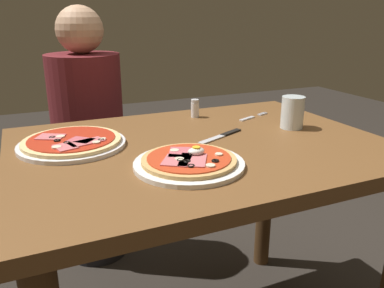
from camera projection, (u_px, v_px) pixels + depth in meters
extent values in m
cube|color=brown|center=(201.00, 149.00, 1.17)|extent=(1.10, 0.81, 0.04)
cylinder|color=#4A3018|center=(38.00, 240.00, 1.41)|extent=(0.07, 0.07, 0.74)
cylinder|color=#4A3018|center=(265.00, 192.00, 1.78)|extent=(0.07, 0.07, 0.74)
cylinder|color=white|center=(189.00, 164.00, 0.98)|extent=(0.28, 0.28, 0.01)
cylinder|color=tan|center=(189.00, 160.00, 0.98)|extent=(0.24, 0.24, 0.01)
cylinder|color=red|center=(189.00, 158.00, 0.98)|extent=(0.21, 0.21, 0.00)
torus|color=black|center=(215.00, 161.00, 0.95)|extent=(0.02, 0.02, 0.00)
torus|color=black|center=(191.00, 166.00, 0.92)|extent=(0.02, 0.02, 0.00)
torus|color=black|center=(181.00, 160.00, 0.95)|extent=(0.02, 0.02, 0.00)
torus|color=black|center=(187.00, 162.00, 0.94)|extent=(0.02, 0.02, 0.00)
cube|color=#C65B66|center=(180.00, 152.00, 1.01)|extent=(0.08, 0.09, 0.00)
cube|color=#D16B70|center=(193.00, 160.00, 0.96)|extent=(0.10, 0.11, 0.00)
cube|color=#D16B70|center=(177.00, 160.00, 0.95)|extent=(0.10, 0.10, 0.00)
cylinder|color=beige|center=(219.00, 154.00, 0.99)|extent=(0.02, 0.02, 0.00)
cylinder|color=beige|center=(179.00, 159.00, 0.96)|extent=(0.02, 0.02, 0.00)
cylinder|color=beige|center=(174.00, 150.00, 1.02)|extent=(0.02, 0.02, 0.00)
cylinder|color=beige|center=(210.00, 166.00, 0.92)|extent=(0.02, 0.02, 0.00)
ellipsoid|color=white|center=(196.00, 151.00, 0.99)|extent=(0.04, 0.03, 0.02)
cylinder|color=yellow|center=(196.00, 147.00, 0.99)|extent=(0.02, 0.02, 0.00)
cylinder|color=white|center=(72.00, 144.00, 1.13)|extent=(0.31, 0.31, 0.01)
cylinder|color=#E5C17F|center=(72.00, 141.00, 1.13)|extent=(0.28, 0.28, 0.01)
cylinder|color=#B72D19|center=(72.00, 139.00, 1.13)|extent=(0.25, 0.25, 0.00)
torus|color=black|center=(52.00, 137.00, 1.13)|extent=(0.02, 0.02, 0.00)
torus|color=black|center=(57.00, 140.00, 1.10)|extent=(0.02, 0.02, 0.00)
torus|color=black|center=(67.00, 143.00, 1.08)|extent=(0.02, 0.02, 0.00)
torus|color=black|center=(101.00, 140.00, 1.11)|extent=(0.02, 0.02, 0.00)
cube|color=#D16B70|center=(65.00, 147.00, 1.05)|extent=(0.07, 0.08, 0.00)
cube|color=#D16B70|center=(51.00, 137.00, 1.13)|extent=(0.09, 0.09, 0.00)
cube|color=#C65B66|center=(81.00, 140.00, 1.10)|extent=(0.08, 0.08, 0.00)
cube|color=#D16B70|center=(86.00, 142.00, 1.09)|extent=(0.11, 0.07, 0.00)
cylinder|color=beige|center=(96.00, 142.00, 1.08)|extent=(0.02, 0.02, 0.00)
cylinder|color=beige|center=(57.00, 147.00, 1.04)|extent=(0.03, 0.03, 0.00)
cylinder|color=beige|center=(60.00, 137.00, 1.13)|extent=(0.03, 0.03, 0.00)
cylinder|color=beige|center=(103.00, 139.00, 1.11)|extent=(0.02, 0.02, 0.00)
cylinder|color=silver|center=(292.00, 112.00, 1.30)|extent=(0.08, 0.08, 0.11)
cylinder|color=silver|center=(292.00, 120.00, 1.31)|extent=(0.07, 0.07, 0.05)
cube|color=silver|center=(247.00, 119.00, 1.42)|extent=(0.07, 0.04, 0.00)
cube|color=silver|center=(264.00, 114.00, 1.48)|extent=(0.04, 0.02, 0.00)
cube|color=silver|center=(263.00, 114.00, 1.49)|extent=(0.04, 0.02, 0.00)
cube|color=silver|center=(262.00, 114.00, 1.49)|extent=(0.04, 0.02, 0.00)
cube|color=silver|center=(261.00, 114.00, 1.49)|extent=(0.04, 0.02, 0.00)
cube|color=silver|center=(212.00, 139.00, 1.19)|extent=(0.11, 0.06, 0.00)
cube|color=black|center=(231.00, 132.00, 1.26)|extent=(0.09, 0.05, 0.01)
cylinder|color=white|center=(195.00, 110.00, 1.44)|extent=(0.03, 0.03, 0.05)
cylinder|color=silver|center=(195.00, 101.00, 1.43)|extent=(0.03, 0.03, 0.01)
cylinder|color=black|center=(96.00, 210.00, 1.91)|extent=(0.29, 0.29, 0.46)
cylinder|color=maroon|center=(87.00, 113.00, 1.75)|extent=(0.32, 0.32, 0.52)
sphere|color=tan|center=(80.00, 30.00, 1.64)|extent=(0.20, 0.20, 0.20)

